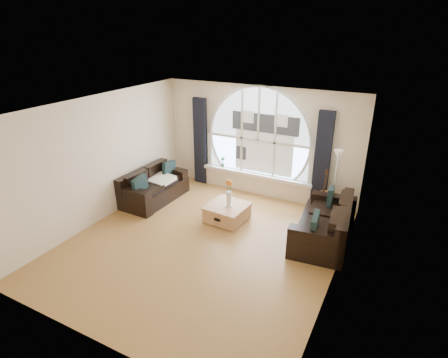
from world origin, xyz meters
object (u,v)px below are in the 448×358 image
at_px(guitar, 325,189).
at_px(vase_flowers, 229,190).
at_px(sofa_left, 154,185).
at_px(potted_plant, 223,162).
at_px(coffee_chest, 227,212).
at_px(sofa_right, 324,222).
at_px(floor_lamp, 334,185).

bearing_deg(guitar, vase_flowers, -127.97).
bearing_deg(vase_flowers, sofa_left, 177.26).
xyz_separation_m(guitar, potted_plant, (-2.70, 0.14, 0.16)).
xyz_separation_m(sofa_left, coffee_chest, (2.03, -0.08, -0.20)).
bearing_deg(vase_flowers, potted_plant, 121.58).
relative_size(sofa_left, vase_flowers, 2.46).
bearing_deg(guitar, sofa_left, -148.68).
distance_m(vase_flowers, guitar, 2.27).
distance_m(coffee_chest, guitar, 2.30).
relative_size(sofa_right, vase_flowers, 2.66).
xyz_separation_m(sofa_right, floor_lamp, (-0.05, 0.96, 0.40)).
height_order(coffee_chest, potted_plant, potted_plant).
height_order(sofa_left, potted_plant, potted_plant).
bearing_deg(guitar, sofa_right, -65.19).
xyz_separation_m(vase_flowers, potted_plant, (-0.99, 1.61, -0.07)).
height_order(sofa_right, guitar, guitar).
xyz_separation_m(sofa_right, vase_flowers, (-2.01, -0.20, 0.36)).
bearing_deg(sofa_right, coffee_chest, 179.26).
bearing_deg(floor_lamp, vase_flowers, -149.39).
height_order(sofa_right, coffee_chest, sofa_right).
relative_size(coffee_chest, potted_plant, 3.06).
bearing_deg(vase_flowers, guitar, 40.49).
relative_size(vase_flowers, guitar, 0.66).
distance_m(guitar, potted_plant, 2.71).
height_order(sofa_right, potted_plant, potted_plant).
height_order(vase_flowers, potted_plant, vase_flowers).
relative_size(sofa_right, coffee_chest, 2.25).
relative_size(sofa_left, guitar, 1.62).
bearing_deg(sofa_right, sofa_left, 175.61).
bearing_deg(floor_lamp, guitar, 128.93).
xyz_separation_m(floor_lamp, guitar, (-0.25, 0.30, -0.27)).
relative_size(sofa_left, floor_lamp, 1.07).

